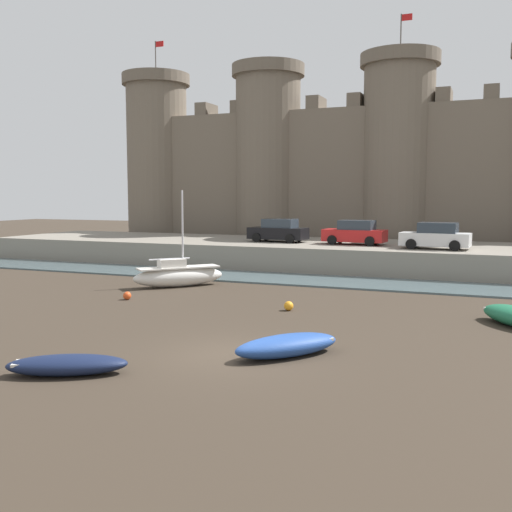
{
  "coord_description": "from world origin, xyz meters",
  "views": [
    {
      "loc": [
        7.62,
        -16.61,
        4.97
      ],
      "look_at": [
        -1.37,
        5.6,
        2.5
      ],
      "focal_mm": 42.0,
      "sensor_mm": 36.0,
      "label": 1
    }
  ],
  "objects_px": {
    "mooring_buoy_near_shore": "(127,296)",
    "car_quay_centre_east": "(355,233)",
    "car_quay_centre_west": "(436,236)",
    "mooring_buoy_mid_mud": "(289,306)",
    "rowboat_midflat_right": "(67,364)",
    "rowboat_foreground_centre": "(287,345)",
    "car_quay_east": "(278,231)",
    "sailboat_foreground_right": "(178,275)"
  },
  "relations": [
    {
      "from": "mooring_buoy_near_shore",
      "to": "car_quay_centre_east",
      "type": "height_order",
      "value": "car_quay_centre_east"
    },
    {
      "from": "car_quay_centre_west",
      "to": "car_quay_centre_east",
      "type": "bearing_deg",
      "value": 164.53
    },
    {
      "from": "sailboat_foreground_right",
      "to": "rowboat_foreground_centre",
      "type": "relative_size",
      "value": 1.46
    },
    {
      "from": "rowboat_foreground_centre",
      "to": "mooring_buoy_near_shore",
      "type": "xyz_separation_m",
      "value": [
        -10.3,
        6.58,
        -0.16
      ]
    },
    {
      "from": "car_quay_centre_east",
      "to": "car_quay_centre_west",
      "type": "xyz_separation_m",
      "value": [
        5.32,
        -1.47,
        0.0
      ]
    },
    {
      "from": "rowboat_midflat_right",
      "to": "car_quay_east",
      "type": "relative_size",
      "value": 0.82
    },
    {
      "from": "rowboat_midflat_right",
      "to": "car_quay_centre_east",
      "type": "xyz_separation_m",
      "value": [
        2.09,
        26.36,
        2.13
      ]
    },
    {
      "from": "rowboat_midflat_right",
      "to": "car_quay_centre_west",
      "type": "height_order",
      "value": "car_quay_centre_west"
    },
    {
      "from": "rowboat_foreground_centre",
      "to": "car_quay_centre_east",
      "type": "height_order",
      "value": "car_quay_centre_east"
    },
    {
      "from": "rowboat_midflat_right",
      "to": "rowboat_foreground_centre",
      "type": "relative_size",
      "value": 0.97
    },
    {
      "from": "rowboat_foreground_centre",
      "to": "car_quay_east",
      "type": "distance_m",
      "value": 24.13
    },
    {
      "from": "rowboat_midflat_right",
      "to": "car_quay_east",
      "type": "bearing_deg",
      "value": 97.33
    },
    {
      "from": "sailboat_foreground_right",
      "to": "rowboat_foreground_centre",
      "type": "xyz_separation_m",
      "value": [
        10.05,
        -11.05,
        -0.27
      ]
    },
    {
      "from": "car_quay_centre_west",
      "to": "mooring_buoy_near_shore",
      "type": "bearing_deg",
      "value": -131.79
    },
    {
      "from": "sailboat_foreground_right",
      "to": "car_quay_centre_west",
      "type": "distance_m",
      "value": 15.9
    },
    {
      "from": "mooring_buoy_near_shore",
      "to": "car_quay_centre_east",
      "type": "xyz_separation_m",
      "value": [
        7.38,
        15.67,
        2.23
      ]
    },
    {
      "from": "rowboat_midflat_right",
      "to": "car_quay_east",
      "type": "xyz_separation_m",
      "value": [
        -3.43,
        26.62,
        2.13
      ]
    },
    {
      "from": "car_quay_east",
      "to": "car_quay_centre_west",
      "type": "bearing_deg",
      "value": -9.06
    },
    {
      "from": "sailboat_foreground_right",
      "to": "mooring_buoy_near_shore",
      "type": "distance_m",
      "value": 4.49
    },
    {
      "from": "mooring_buoy_mid_mud",
      "to": "rowboat_midflat_right",
      "type": "bearing_deg",
      "value": -103.73
    },
    {
      "from": "car_quay_centre_west",
      "to": "car_quay_east",
      "type": "bearing_deg",
      "value": 170.94
    },
    {
      "from": "rowboat_midflat_right",
      "to": "car_quay_centre_west",
      "type": "distance_m",
      "value": 26.06
    },
    {
      "from": "rowboat_foreground_centre",
      "to": "car_quay_centre_west",
      "type": "relative_size",
      "value": 0.84
    },
    {
      "from": "sailboat_foreground_right",
      "to": "rowboat_foreground_centre",
      "type": "height_order",
      "value": "sailboat_foreground_right"
    },
    {
      "from": "mooring_buoy_near_shore",
      "to": "car_quay_east",
      "type": "relative_size",
      "value": 0.09
    },
    {
      "from": "car_quay_centre_east",
      "to": "car_quay_east",
      "type": "bearing_deg",
      "value": 177.33
    },
    {
      "from": "car_quay_centre_west",
      "to": "mooring_buoy_mid_mud",
      "type": "bearing_deg",
      "value": -108.78
    },
    {
      "from": "rowboat_midflat_right",
      "to": "rowboat_foreground_centre",
      "type": "distance_m",
      "value": 6.48
    },
    {
      "from": "sailboat_foreground_right",
      "to": "mooring_buoy_near_shore",
      "type": "xyz_separation_m",
      "value": [
        -0.25,
        -4.46,
        -0.44
      ]
    },
    {
      "from": "sailboat_foreground_right",
      "to": "mooring_buoy_mid_mud",
      "type": "xyz_separation_m",
      "value": [
        7.73,
        -4.14,
        -0.43
      ]
    },
    {
      "from": "mooring_buoy_near_shore",
      "to": "sailboat_foreground_right",
      "type": "bearing_deg",
      "value": 86.81
    },
    {
      "from": "sailboat_foreground_right",
      "to": "car_quay_centre_east",
      "type": "distance_m",
      "value": 13.4
    },
    {
      "from": "rowboat_foreground_centre",
      "to": "mooring_buoy_near_shore",
      "type": "relative_size",
      "value": 9.25
    },
    {
      "from": "sailboat_foreground_right",
      "to": "car_quay_centre_west",
      "type": "relative_size",
      "value": 1.24
    },
    {
      "from": "mooring_buoy_near_shore",
      "to": "rowboat_foreground_centre",
      "type": "bearing_deg",
      "value": -32.6
    },
    {
      "from": "mooring_buoy_mid_mud",
      "to": "mooring_buoy_near_shore",
      "type": "height_order",
      "value": "mooring_buoy_mid_mud"
    },
    {
      "from": "mooring_buoy_near_shore",
      "to": "mooring_buoy_mid_mud",
      "type": "bearing_deg",
      "value": 2.37
    },
    {
      "from": "mooring_buoy_mid_mud",
      "to": "mooring_buoy_near_shore",
      "type": "relative_size",
      "value": 1.06
    },
    {
      "from": "rowboat_midflat_right",
      "to": "sailboat_foreground_right",
      "type": "distance_m",
      "value": 15.97
    },
    {
      "from": "rowboat_foreground_centre",
      "to": "car_quay_east",
      "type": "bearing_deg",
      "value": 110.55
    },
    {
      "from": "mooring_buoy_near_shore",
      "to": "car_quay_centre_west",
      "type": "distance_m",
      "value": 19.18
    },
    {
      "from": "car_quay_centre_west",
      "to": "rowboat_midflat_right",
      "type": "bearing_deg",
      "value": -106.58
    }
  ]
}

